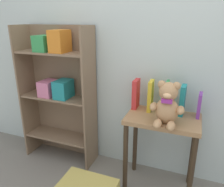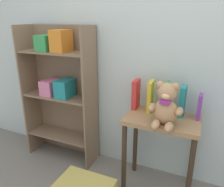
{
  "view_description": "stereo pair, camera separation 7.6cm",
  "coord_description": "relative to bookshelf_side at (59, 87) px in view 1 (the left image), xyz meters",
  "views": [
    {
      "loc": [
        0.27,
        -0.6,
        1.4
      ],
      "look_at": [
        -0.37,
        1.04,
        0.8
      ],
      "focal_mm": 35.0,
      "sensor_mm": 36.0,
      "label": 1
    },
    {
      "loc": [
        0.34,
        -0.58,
        1.4
      ],
      "look_at": [
        -0.37,
        1.04,
        0.8
      ],
      "focal_mm": 35.0,
      "sensor_mm": 36.0,
      "label": 2
    }
  ],
  "objects": [
    {
      "name": "wall_back",
      "position": [
        0.95,
        0.15,
        0.48
      ],
      "size": [
        4.8,
        0.06,
        2.5
      ],
      "color": "silver",
      "rests_on": "ground_plane"
    },
    {
      "name": "display_table",
      "position": [
        1.04,
        -0.12,
        -0.23
      ],
      "size": [
        0.57,
        0.36,
        0.67
      ],
      "color": "#9E754C",
      "rests_on": "ground_plane"
    },
    {
      "name": "bookshelf_side",
      "position": [
        0.0,
        0.0,
        0.0
      ],
      "size": [
        0.73,
        0.27,
        1.35
      ],
      "color": "#7F664C",
      "rests_on": "ground_plane"
    },
    {
      "name": "book_standing_teal",
      "position": [
        1.16,
        -0.02,
        0.03
      ],
      "size": [
        0.04,
        0.12,
        0.24
      ],
      "primitive_type": "cube",
      "rotation": [
        0.0,
        0.0,
        -0.05
      ],
      "color": "teal",
      "rests_on": "display_table"
    },
    {
      "name": "teddy_bear",
      "position": [
        1.07,
        -0.23,
        0.05
      ],
      "size": [
        0.24,
        0.22,
        0.32
      ],
      "color": "tan",
      "rests_on": "display_table"
    },
    {
      "name": "book_standing_red",
      "position": [
        0.78,
        -0.01,
        0.03
      ],
      "size": [
        0.04,
        0.13,
        0.25
      ],
      "primitive_type": "cube",
      "rotation": [
        0.0,
        0.0,
        0.01
      ],
      "color": "red",
      "rests_on": "display_table"
    },
    {
      "name": "book_standing_green",
      "position": [
        1.04,
        -0.02,
        0.04
      ],
      "size": [
        0.02,
        0.14,
        0.26
      ],
      "primitive_type": "cube",
      "rotation": [
        0.0,
        0.0,
        0.01
      ],
      "color": "#33934C",
      "rests_on": "display_table"
    },
    {
      "name": "book_standing_purple",
      "position": [
        1.29,
        -0.02,
        0.0
      ],
      "size": [
        0.03,
        0.11,
        0.19
      ],
      "primitive_type": "cube",
      "rotation": [
        0.0,
        0.0,
        -0.05
      ],
      "color": "purple",
      "rests_on": "display_table"
    },
    {
      "name": "book_standing_yellow",
      "position": [
        0.91,
        -0.02,
        0.03
      ],
      "size": [
        0.04,
        0.14,
        0.25
      ],
      "primitive_type": "cube",
      "rotation": [
        0.0,
        0.0,
        0.03
      ],
      "color": "gold",
      "rests_on": "display_table"
    }
  ]
}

